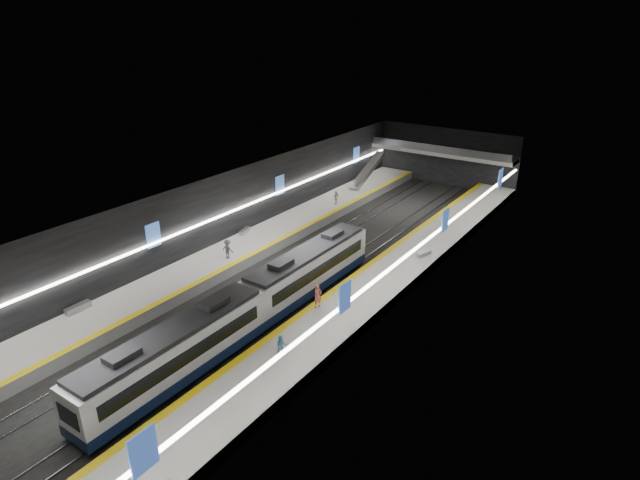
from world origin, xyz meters
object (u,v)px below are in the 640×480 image
Objects in this scene: passenger_right_b at (281,346)px; train at (251,304)px; bench_left_near at (78,308)px; passenger_right_a at (318,296)px; passenger_left_a at (336,198)px; bench_left_far at (245,231)px; bench_right_far at (424,254)px; escalator at (368,171)px; passenger_left_b at (228,249)px.

train is at bearing 108.24° from passenger_right_b.
bench_left_near is 17.43m from passenger_right_b.
bench_left_near is 18.82m from passenger_right_a.
train reaches higher than bench_left_near.
passenger_left_a is at bearing 44.83° from passenger_right_a.
passenger_right_a is at bearing 49.62° from passenger_left_a.
train is 27.47m from passenger_left_a.
passenger_right_a is 7.01m from passenger_right_b.
bench_left_far reaches higher than bench_right_far.
bench_right_far is 17.09m from passenger_left_a.
train is 5.54m from passenger_right_b.
bench_right_far is (16.13, -17.34, -1.69)m from escalator.
bench_left_far is at bearing 7.57° from passenger_left_a.
passenger_left_a reaches higher than passenger_right_b.
passenger_left_a is at bearing 84.05° from bench_left_near.
passenger_right_a is (3.22, 4.24, -0.22)m from train.
bench_left_far is at bearing 76.51° from passenger_right_a.
passenger_left_b reaches higher than passenger_left_a.
passenger_left_a is (-12.23, 21.71, -0.15)m from passenger_right_a.
passenger_left_b is (0.97, -28.38, -0.96)m from escalator.
passenger_left_a is (-9.01, 25.95, -0.36)m from train.
bench_left_far is 1.05× the size of passenger_left_a.
passenger_left_b is (-0.02, -18.94, 0.10)m from passenger_left_a.
passenger_right_a is (15.22, -8.41, 0.77)m from bench_left_far.
bench_left_far is at bearing 93.84° from passenger_right_b.
passenger_right_b is (-1.23, -20.61, 0.57)m from bench_right_far.
train is at bearing 158.26° from passenger_right_a.
passenger_left_a reaches higher than bench_left_far.
escalator is at bearing 147.93° from bench_right_far.
bench_left_near is 1.20× the size of bench_right_far.
passenger_left_b is (-15.16, -11.04, 0.73)m from bench_right_far.
passenger_right_b is at bearing 141.55° from passenger_left_b.
bench_right_far is at bearing 82.67° from passenger_left_a.
escalator reaches higher than passenger_right_a.
passenger_left_a reaches higher than bench_left_near.
train is 13.83m from bench_left_near.
passenger_right_b is 0.83× the size of passenger_left_b.
escalator reaches higher than passenger_right_b.
passenger_right_a is (15.22, 11.05, 0.73)m from bench_left_near.
passenger_right_b is (16.90, -15.21, 0.56)m from bench_left_far.
passenger_right_b is at bearing -78.41° from bench_right_far.
passenger_left_a is at bearing 109.15° from train.
train is 11.44m from passenger_left_b.
bench_right_far is (18.13, 5.40, -0.00)m from bench_left_far.
passenger_right_b is at bearing -150.67° from passenger_right_a.
train is 3.76× the size of escalator.
bench_left_near is at bearing 141.43° from passenger_right_a.
passenger_left_b is at bearing 92.70° from passenger_right_a.
passenger_right_b is (14.90, -37.95, -1.12)m from escalator.
passenger_left_a is at bearing 71.84° from passenger_right_b.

